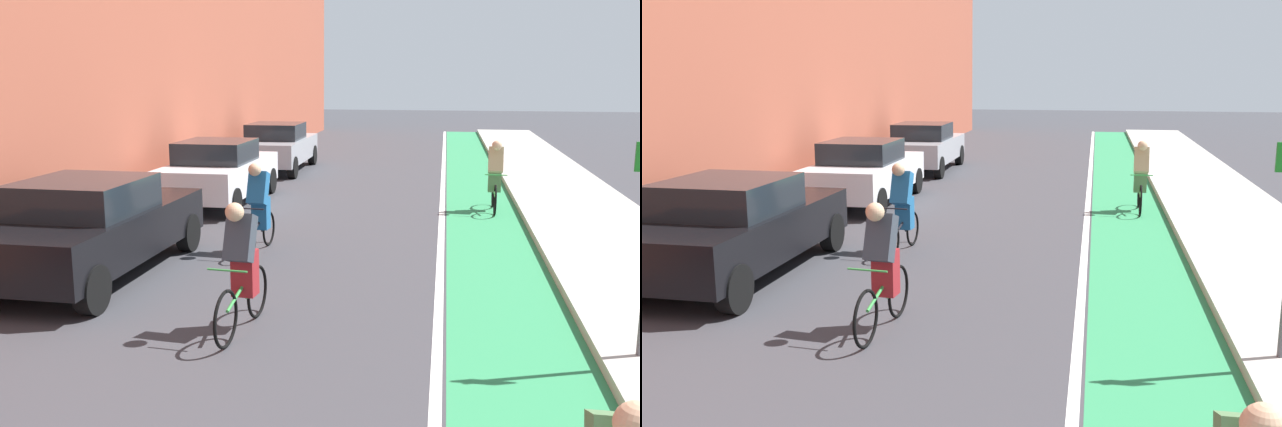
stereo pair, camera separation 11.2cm
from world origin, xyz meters
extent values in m
plane|color=#38383D|center=(0.00, 16.22, 0.00)|extent=(88.95, 88.95, 0.00)
cube|color=#2D8451|center=(3.21, 18.22, 0.00)|extent=(1.60, 40.43, 0.00)
cube|color=white|center=(2.31, 18.22, 0.00)|extent=(0.12, 40.43, 0.00)
cube|color=#A8A59E|center=(5.34, 18.22, 0.07)|extent=(2.68, 40.43, 0.14)
cube|color=black|center=(-2.96, 9.93, 0.68)|extent=(1.95, 4.46, 0.70)
cube|color=black|center=(-2.96, 9.71, 1.26)|extent=(1.69, 1.89, 0.55)
cylinder|color=black|center=(-3.80, 11.61, 0.33)|extent=(0.23, 0.66, 0.66)
cylinder|color=black|center=(-2.07, 11.59, 0.33)|extent=(0.23, 0.66, 0.66)
cylinder|color=black|center=(-2.11, 8.25, 0.33)|extent=(0.23, 0.66, 0.66)
cube|color=silver|center=(-2.96, 16.08, 0.68)|extent=(1.82, 4.36, 0.70)
cube|color=black|center=(-2.96, 15.86, 1.26)|extent=(1.59, 1.83, 0.55)
cylinder|color=black|center=(-3.78, 17.70, 0.33)|extent=(0.22, 0.66, 0.66)
cylinder|color=black|center=(-2.15, 17.71, 0.33)|extent=(0.22, 0.66, 0.66)
cylinder|color=black|center=(-3.77, 14.45, 0.33)|extent=(0.22, 0.66, 0.66)
cylinder|color=black|center=(-2.13, 14.46, 0.33)|extent=(0.22, 0.66, 0.66)
cube|color=#9EA0A8|center=(-2.96, 21.97, 0.68)|extent=(1.87, 4.43, 0.70)
cube|color=black|center=(-2.95, 21.75, 1.26)|extent=(1.62, 1.87, 0.55)
cylinder|color=black|center=(-3.81, 23.62, 0.33)|extent=(0.23, 0.66, 0.66)
cylinder|color=black|center=(-2.14, 23.64, 0.33)|extent=(0.23, 0.66, 0.66)
cylinder|color=black|center=(-3.77, 20.31, 0.33)|extent=(0.23, 0.66, 0.66)
cylinder|color=black|center=(-2.11, 20.32, 0.33)|extent=(0.23, 0.66, 0.66)
sphere|color=tan|center=(3.22, 3.45, 1.49)|extent=(0.22, 0.22, 0.22)
torus|color=black|center=(-0.06, 7.48, 0.34)|extent=(0.09, 0.68, 0.68)
torus|color=black|center=(0.02, 8.52, 0.34)|extent=(0.09, 0.68, 0.68)
cylinder|color=#338C3F|center=(-0.02, 8.00, 0.56)|extent=(0.12, 0.96, 0.33)
cylinder|color=#338C3F|center=(-0.01, 8.18, 0.64)|extent=(0.05, 0.12, 0.55)
cylinder|color=#338C3F|center=(-0.06, 7.56, 0.89)|extent=(0.48, 0.06, 0.02)
cube|color=maroon|center=(-0.01, 8.11, 0.71)|extent=(0.30, 0.26, 0.56)
cube|color=#333842|center=(-0.02, 7.98, 1.17)|extent=(0.35, 0.42, 0.60)
sphere|color=tan|center=(-0.04, 7.82, 1.51)|extent=(0.22, 0.22, 0.22)
torus|color=black|center=(-0.84, 11.18, 0.31)|extent=(0.08, 0.63, 0.63)
torus|color=black|center=(-0.77, 12.22, 0.31)|extent=(0.08, 0.63, 0.63)
cylinder|color=black|center=(-0.81, 11.70, 0.53)|extent=(0.10, 0.96, 0.33)
cylinder|color=black|center=(-0.80, 11.88, 0.61)|extent=(0.04, 0.12, 0.55)
cylinder|color=black|center=(-0.84, 11.26, 0.86)|extent=(0.48, 0.06, 0.02)
cube|color=#1E598C|center=(-0.80, 11.81, 0.68)|extent=(0.30, 0.26, 0.56)
cube|color=#1E598C|center=(-0.81, 11.68, 1.14)|extent=(0.35, 0.42, 0.60)
sphere|color=tan|center=(-0.82, 11.52, 1.48)|extent=(0.22, 0.22, 0.22)
cube|color=#333842|center=(-0.80, 11.80, 1.16)|extent=(0.28, 0.29, 0.39)
torus|color=black|center=(3.44, 15.70, 0.35)|extent=(0.06, 0.69, 0.69)
torus|color=black|center=(3.46, 16.75, 0.35)|extent=(0.06, 0.69, 0.69)
cylinder|color=#338C3F|center=(3.45, 16.23, 0.57)|extent=(0.06, 0.96, 0.33)
cylinder|color=#338C3F|center=(3.46, 16.41, 0.65)|extent=(0.04, 0.12, 0.55)
cylinder|color=#338C3F|center=(3.44, 15.78, 0.90)|extent=(0.48, 0.03, 0.02)
cube|color=#4C7247|center=(3.45, 16.33, 0.72)|extent=(0.29, 0.25, 0.56)
cube|color=tan|center=(3.45, 16.20, 1.18)|extent=(0.33, 0.41, 0.60)
sphere|color=tan|center=(3.45, 16.05, 1.52)|extent=(0.22, 0.22, 0.22)
cube|color=tan|center=(3.45, 16.33, 1.20)|extent=(0.27, 0.28, 0.39)
camera|label=1|loc=(2.30, 0.33, 3.07)|focal=38.98mm
camera|label=2|loc=(2.41, 0.35, 3.07)|focal=38.98mm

